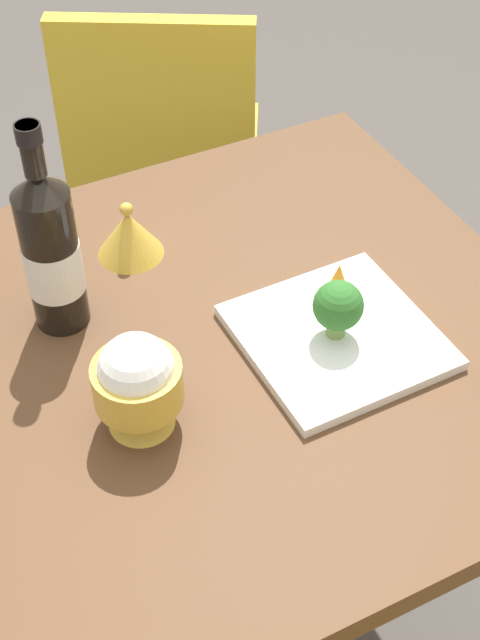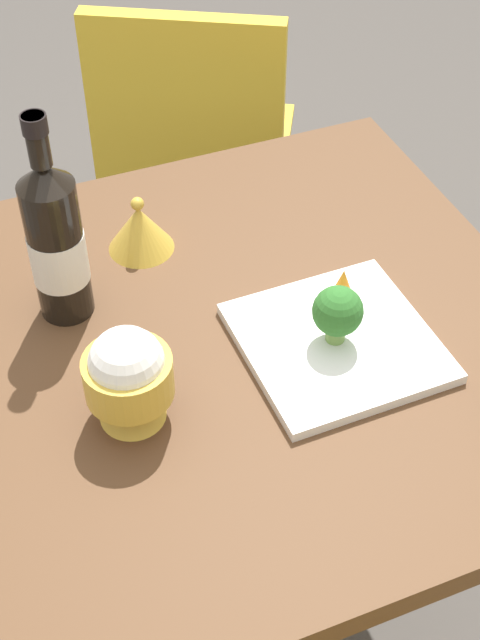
{
  "view_description": "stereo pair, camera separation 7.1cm",
  "coord_description": "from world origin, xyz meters",
  "px_view_note": "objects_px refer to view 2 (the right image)",
  "views": [
    {
      "loc": [
        0.77,
        -0.39,
        1.62
      ],
      "look_at": [
        0.0,
        0.0,
        0.77
      ],
      "focal_mm": 50.49,
      "sensor_mm": 36.0,
      "label": 1
    },
    {
      "loc": [
        0.8,
        -0.32,
        1.62
      ],
      "look_at": [
        0.0,
        0.0,
        0.77
      ],
      "focal_mm": 50.49,
      "sensor_mm": 36.0,
      "label": 2
    }
  ],
  "objects_px": {
    "wine_bottle": "(56,241)",
    "rice_bowl": "(128,376)",
    "chair_near_window": "(194,140)",
    "rice_bowl_lid": "(140,228)",
    "broccoli_floret": "(338,312)",
    "carrot_garnish_left": "(344,286)",
    "serving_plate": "(337,343)"
  },
  "relations": [
    {
      "from": "chair_near_window",
      "to": "rice_bowl",
      "type": "relative_size",
      "value": 6.0
    },
    {
      "from": "rice_bowl",
      "to": "broccoli_floret",
      "type": "relative_size",
      "value": 1.65
    },
    {
      "from": "carrot_garnish_left",
      "to": "rice_bowl",
      "type": "bearing_deg",
      "value": -76.92
    },
    {
      "from": "rice_bowl_lid",
      "to": "carrot_garnish_left",
      "type": "relative_size",
      "value": 1.9
    },
    {
      "from": "rice_bowl",
      "to": "rice_bowl_lid",
      "type": "bearing_deg",
      "value": 160.69
    },
    {
      "from": "rice_bowl",
      "to": "rice_bowl_lid",
      "type": "xyz_separation_m",
      "value": [
        -0.31,
        0.11,
        -0.04
      ]
    },
    {
      "from": "rice_bowl",
      "to": "chair_near_window",
      "type": "bearing_deg",
      "value": 156.02
    },
    {
      "from": "broccoli_floret",
      "to": "carrot_garnish_left",
      "type": "height_order",
      "value": "broccoli_floret"
    },
    {
      "from": "chair_near_window",
      "to": "broccoli_floret",
      "type": "height_order",
      "value": "chair_near_window"
    },
    {
      "from": "rice_bowl",
      "to": "broccoli_floret",
      "type": "bearing_deg",
      "value": 92.51
    },
    {
      "from": "wine_bottle",
      "to": "carrot_garnish_left",
      "type": "height_order",
      "value": "wine_bottle"
    },
    {
      "from": "wine_bottle",
      "to": "rice_bowl",
      "type": "height_order",
      "value": "wine_bottle"
    },
    {
      "from": "chair_near_window",
      "to": "rice_bowl_lid",
      "type": "bearing_deg",
      "value": -87.63
    },
    {
      "from": "chair_near_window",
      "to": "rice_bowl_lid",
      "type": "xyz_separation_m",
      "value": [
        0.55,
        -0.28,
        0.25
      ]
    },
    {
      "from": "chair_near_window",
      "to": "wine_bottle",
      "type": "distance_m",
      "value": 0.83
    },
    {
      "from": "chair_near_window",
      "to": "rice_bowl",
      "type": "xyz_separation_m",
      "value": [
        0.87,
        -0.38,
        0.28
      ]
    },
    {
      "from": "wine_bottle",
      "to": "broccoli_floret",
      "type": "bearing_deg",
      "value": 56.4
    },
    {
      "from": "wine_bottle",
      "to": "rice_bowl_lid",
      "type": "relative_size",
      "value": 3.13
    },
    {
      "from": "rice_bowl_lid",
      "to": "broccoli_floret",
      "type": "xyz_separation_m",
      "value": [
        0.3,
        0.18,
        0.03
      ]
    },
    {
      "from": "serving_plate",
      "to": "carrot_garnish_left",
      "type": "xyz_separation_m",
      "value": [
        -0.07,
        0.04,
        0.03
      ]
    },
    {
      "from": "serving_plate",
      "to": "broccoli_floret",
      "type": "bearing_deg",
      "value": -100.02
    },
    {
      "from": "rice_bowl",
      "to": "rice_bowl_lid",
      "type": "relative_size",
      "value": 1.42
    },
    {
      "from": "chair_near_window",
      "to": "wine_bottle",
      "type": "xyz_separation_m",
      "value": [
        0.64,
        -0.41,
        0.33
      ]
    },
    {
      "from": "broccoli_floret",
      "to": "carrot_garnish_left",
      "type": "xyz_separation_m",
      "value": [
        -0.06,
        0.04,
        -0.02
      ]
    },
    {
      "from": "serving_plate",
      "to": "carrot_garnish_left",
      "type": "bearing_deg",
      "value": 148.39
    },
    {
      "from": "wine_bottle",
      "to": "serving_plate",
      "type": "height_order",
      "value": "wine_bottle"
    },
    {
      "from": "wine_bottle",
      "to": "serving_plate",
      "type": "relative_size",
      "value": 1.24
    },
    {
      "from": "chair_near_window",
      "to": "serving_plate",
      "type": "height_order",
      "value": "chair_near_window"
    },
    {
      "from": "rice_bowl_lid",
      "to": "carrot_garnish_left",
      "type": "bearing_deg",
      "value": 43.49
    },
    {
      "from": "broccoli_floret",
      "to": "carrot_garnish_left",
      "type": "bearing_deg",
      "value": 145.89
    },
    {
      "from": "rice_bowl",
      "to": "serving_plate",
      "type": "relative_size",
      "value": 0.56
    },
    {
      "from": "chair_near_window",
      "to": "broccoli_floret",
      "type": "xyz_separation_m",
      "value": [
        0.85,
        -0.1,
        0.28
      ]
    }
  ]
}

